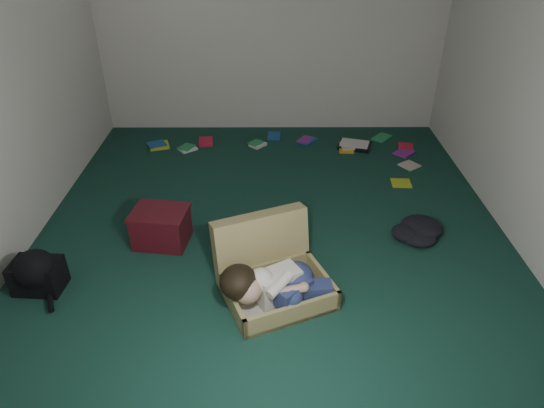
{
  "coord_description": "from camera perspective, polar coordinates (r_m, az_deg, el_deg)",
  "views": [
    {
      "loc": [
        -0.01,
        -3.46,
        2.41
      ],
      "look_at": [
        0.0,
        -0.15,
        0.35
      ],
      "focal_mm": 32.0,
      "sensor_mm": 36.0,
      "label": 1
    }
  ],
  "objects": [
    {
      "name": "floor",
      "position": [
        4.22,
        -0.01,
        -2.96
      ],
      "size": [
        4.5,
        4.5,
        0.0
      ],
      "primitive_type": "plane",
      "color": "#13372D",
      "rests_on": "ground"
    },
    {
      "name": "wall_back",
      "position": [
        5.82,
        -0.1,
        20.89
      ],
      "size": [
        4.5,
        0.0,
        4.5
      ],
      "primitive_type": "plane",
      "rotation": [
        1.57,
        0.0,
        0.0
      ],
      "color": "silver",
      "rests_on": "ground"
    },
    {
      "name": "wall_front",
      "position": [
        1.65,
        0.3,
        -10.63
      ],
      "size": [
        4.5,
        0.0,
        4.5
      ],
      "primitive_type": "plane",
      "rotation": [
        -1.57,
        0.0,
        0.0
      ],
      "color": "silver",
      "rests_on": "ground"
    },
    {
      "name": "suitcase",
      "position": [
        3.52,
        -0.11,
        -7.95
      ],
      "size": [
        0.93,
        0.92,
        0.53
      ],
      "rotation": [
        0.0,
        0.0,
        0.39
      ],
      "color": "tan",
      "rests_on": "floor"
    },
    {
      "name": "person",
      "position": [
        3.35,
        0.3,
        -9.42
      ],
      "size": [
        0.8,
        0.42,
        0.33
      ],
      "rotation": [
        0.0,
        0.0,
        0.39
      ],
      "color": "white",
      "rests_on": "suitcase"
    },
    {
      "name": "maroon_bin",
      "position": [
        4.08,
        -12.92,
        -2.63
      ],
      "size": [
        0.48,
        0.4,
        0.3
      ],
      "rotation": [
        0.0,
        0.0,
        -0.13
      ],
      "color": "#480E17",
      "rests_on": "floor"
    },
    {
      "name": "backpack",
      "position": [
        3.92,
        -25.86,
        -7.47
      ],
      "size": [
        0.45,
        0.37,
        0.26
      ],
      "primitive_type": null,
      "rotation": [
        0.0,
        0.0,
        -0.08
      ],
      "color": "black",
      "rests_on": "floor"
    },
    {
      "name": "clothing_pile",
      "position": [
        4.25,
        16.85,
        -3.16
      ],
      "size": [
        0.52,
        0.47,
        0.14
      ],
      "primitive_type": null,
      "rotation": [
        0.0,
        0.0,
        0.32
      ],
      "color": "black",
      "rests_on": "floor"
    },
    {
      "name": "paper_tray",
      "position": [
        5.74,
        9.66,
        6.85
      ],
      "size": [
        0.42,
        0.36,
        0.05
      ],
      "rotation": [
        0.0,
        0.0,
        -0.3
      ],
      "color": "black",
      "rests_on": "floor"
    },
    {
      "name": "book_scatter",
      "position": [
        5.62,
        4.47,
        6.49
      ],
      "size": [
        3.09,
        1.4,
        0.02
      ],
      "color": "#B6C522",
      "rests_on": "floor"
    }
  ]
}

